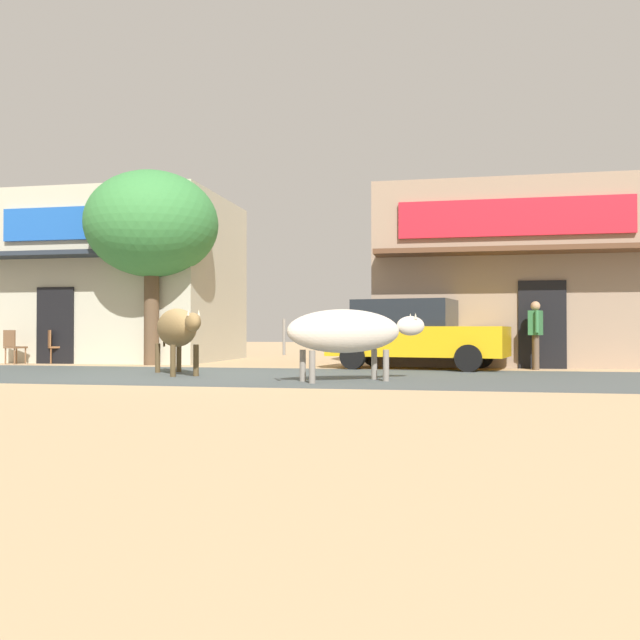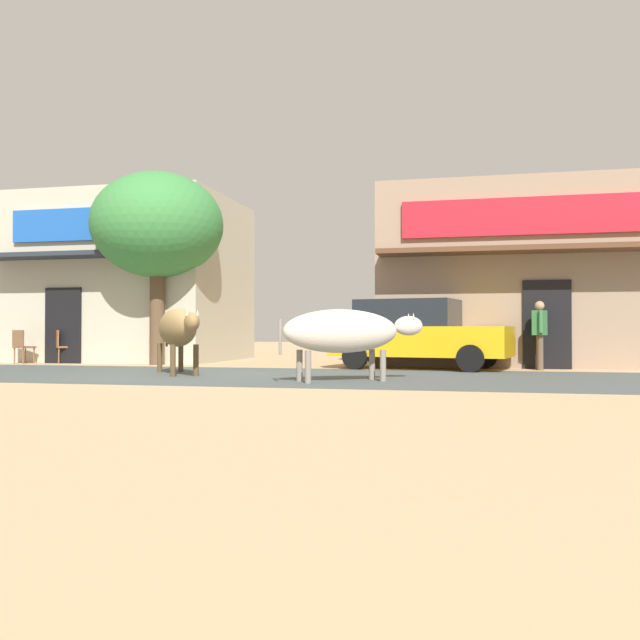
{
  "view_description": "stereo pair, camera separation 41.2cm",
  "coord_description": "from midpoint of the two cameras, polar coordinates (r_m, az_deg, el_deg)",
  "views": [
    {
      "loc": [
        5.36,
        -13.07,
        0.9
      ],
      "look_at": [
        2.66,
        0.67,
        1.12
      ],
      "focal_mm": 38.1,
      "sensor_mm": 36.0,
      "label": 1
    },
    {
      "loc": [
        5.76,
        -12.99,
        0.9
      ],
      "look_at": [
        2.66,
        0.67,
        1.12
      ],
      "focal_mm": 38.1,
      "sensor_mm": 36.0,
      "label": 2
    }
  ],
  "objects": [
    {
      "name": "cafe_chair_near_tree",
      "position": [
        20.24,
        -24.9,
        -1.92
      ],
      "size": [
        0.54,
        0.54,
        0.92
      ],
      "color": "brown",
      "rests_on": "ground"
    },
    {
      "name": "parked_hatchback_car",
      "position": [
        16.26,
        7.16,
        -1.11
      ],
      "size": [
        4.37,
        2.42,
        1.64
      ],
      "color": "gold",
      "rests_on": "ground"
    },
    {
      "name": "ground",
      "position": [
        14.19,
        -12.01,
        -4.53
      ],
      "size": [
        80.0,
        80.0,
        0.0
      ],
      "primitive_type": "plane",
      "color": "tan"
    },
    {
      "name": "cafe_chair_by_doorway",
      "position": [
        20.11,
        -22.02,
        -1.95
      ],
      "size": [
        0.62,
        0.62,
        0.92
      ],
      "color": "brown",
      "rests_on": "ground"
    },
    {
      "name": "cow_near_brown",
      "position": [
        14.31,
        -12.74,
        -0.68
      ],
      "size": [
        2.02,
        2.54,
        1.36
      ],
      "color": "olive",
      "rests_on": "ground"
    },
    {
      "name": "cow_far_dark",
      "position": [
        12.09,
        1.34,
        -0.98
      ],
      "size": [
        2.54,
        1.83,
        1.28
      ],
      "color": "beige",
      "rests_on": "ground"
    },
    {
      "name": "roadside_tree",
      "position": [
        18.66,
        -14.56,
        7.72
      ],
      "size": [
        3.49,
        3.49,
        5.12
      ],
      "color": "brown",
      "rests_on": "ground"
    },
    {
      "name": "pedestrian_by_shop",
      "position": [
        16.41,
        16.97,
        -0.78
      ],
      "size": [
        0.37,
        0.61,
        1.59
      ],
      "color": "brown",
      "rests_on": "ground"
    },
    {
      "name": "storefront_right_club",
      "position": [
        19.36,
        14.78,
        3.35
      ],
      "size": [
        6.89,
        5.83,
        4.65
      ],
      "color": "gray",
      "rests_on": "ground"
    },
    {
      "name": "storefront_left_cafe",
      "position": [
        21.78,
        -16.39,
        3.24
      ],
      "size": [
        6.09,
        5.83,
        4.92
      ],
      "color": "#B9B39C",
      "rests_on": "ground"
    },
    {
      "name": "asphalt_road",
      "position": [
        14.19,
        -12.01,
        -4.52
      ],
      "size": [
        72.0,
        5.46,
        0.0
      ],
      "primitive_type": "cube",
      "color": "#484F4E",
      "rests_on": "ground"
    }
  ]
}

